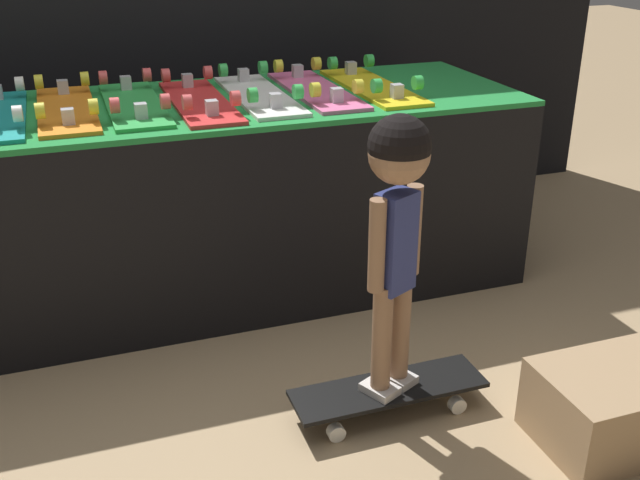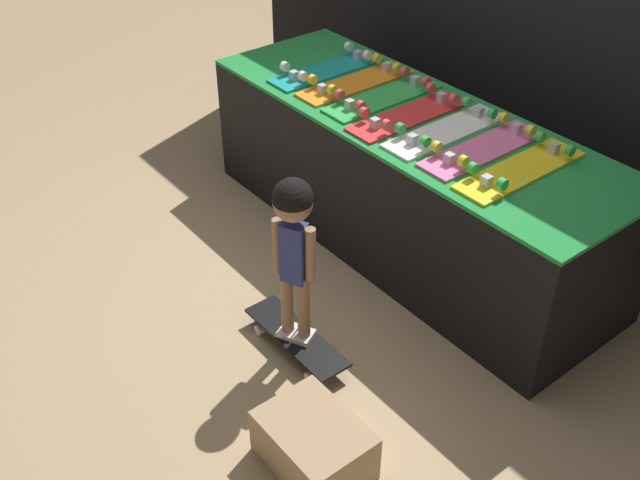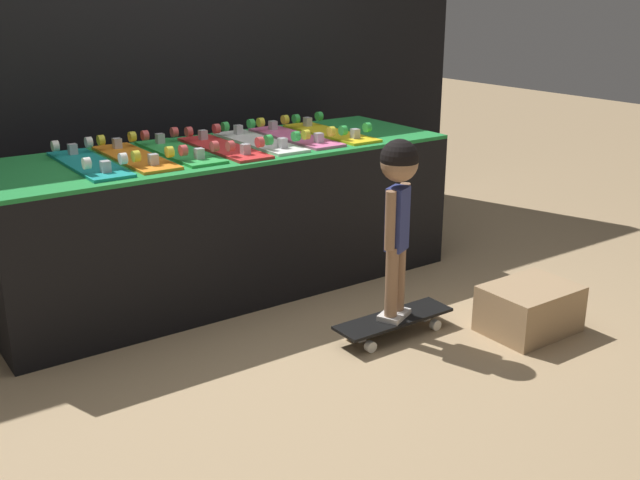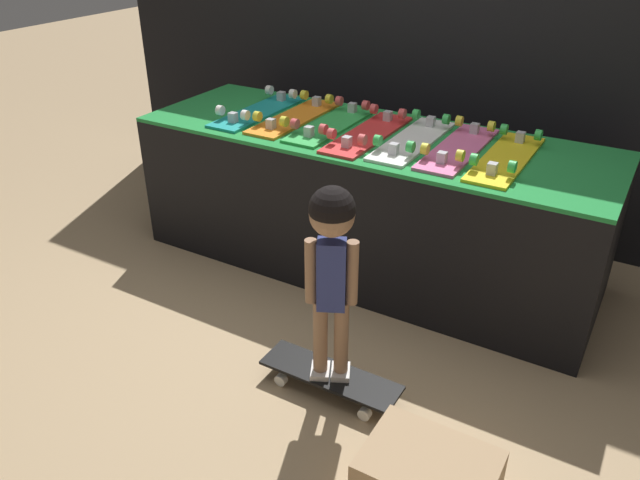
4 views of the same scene
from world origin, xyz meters
name	(u,v)px [view 2 (image 2 of 4)]	position (x,y,z in m)	size (l,w,h in m)	color
ground_plane	(327,275)	(0.00, 0.00, 0.00)	(16.00, 16.00, 0.00)	tan
back_wall	(524,12)	(0.00, 1.34, 1.13)	(4.56, 0.10, 2.26)	black
display_rack	(408,180)	(0.00, 0.56, 0.38)	(2.46, 0.83, 0.77)	black
skateboard_teal_on_rack	(327,69)	(-0.70, 0.55, 0.78)	(0.20, 0.70, 0.09)	teal
skateboard_orange_on_rack	(355,82)	(-0.47, 0.57, 0.78)	(0.20, 0.70, 0.09)	orange
skateboard_green_on_rack	(383,96)	(-0.23, 0.56, 0.78)	(0.20, 0.70, 0.09)	green
skateboard_red_on_rack	(409,114)	(0.00, 0.53, 0.78)	(0.20, 0.70, 0.09)	red
skateboard_white_on_rack	(446,130)	(0.23, 0.55, 0.78)	(0.20, 0.70, 0.09)	white
skateboard_pink_on_rack	(483,147)	(0.47, 0.56, 0.78)	(0.20, 0.70, 0.09)	pink
skateboard_yellow_on_rack	(521,168)	(0.70, 0.55, 0.78)	(0.20, 0.70, 0.09)	yellow
skateboard_on_floor	(296,338)	(0.34, -0.46, 0.07)	(0.60, 0.18, 0.09)	black
child	(294,232)	(0.34, -0.46, 0.68)	(0.19, 0.17, 0.85)	silver
storage_box	(314,445)	(0.90, -0.79, 0.11)	(0.43, 0.32, 0.23)	tan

